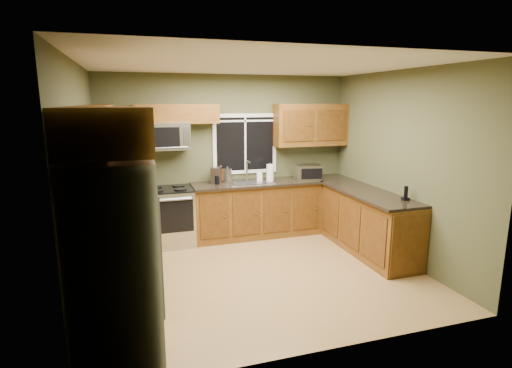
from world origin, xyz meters
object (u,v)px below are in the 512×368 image
kettle (227,174)px  paper_towel_roll (270,173)px  microwave (165,136)px  soap_bottle_a (221,174)px  toaster_oven (308,172)px  cordless_phone (406,196)px  coffee_maker (217,176)px  soap_bottle_c (216,178)px  soap_bottle_b (259,175)px  refrigerator (116,261)px  range (169,216)px

kettle → paper_towel_roll: bearing=-13.6°
microwave → soap_bottle_a: (0.90, 0.09, -0.66)m
toaster_oven → cordless_phone: bearing=-68.5°
kettle → paper_towel_roll: size_ratio=0.87×
toaster_oven → paper_towel_roll: bearing=172.2°
coffee_maker → soap_bottle_c: bearing=88.2°
microwave → paper_towel_roll: 1.82m
soap_bottle_b → toaster_oven: bearing=-10.0°
soap_bottle_a → cordless_phone: 2.94m
refrigerator → microwave: bearing=76.7°
refrigerator → coffee_maker: refrigerator is taller
coffee_maker → cordless_phone: (2.23, -1.88, -0.07)m
paper_towel_roll → soap_bottle_a: (-0.80, 0.22, -0.01)m
coffee_maker → soap_bottle_a: 0.18m
range → coffee_maker: coffee_maker is taller
soap_bottle_a → soap_bottle_c: (-0.10, -0.05, -0.06)m
range → toaster_oven: toaster_oven is taller
toaster_oven → kettle: 1.38m
microwave → soap_bottle_b: bearing=-2.6°
toaster_oven → microwave: bearing=174.8°
range → soap_bottle_a: bearing=14.4°
range → paper_towel_roll: paper_towel_roll is taller
coffee_maker → soap_bottle_b: bearing=-1.7°
paper_towel_roll → soap_bottle_a: 0.83m
soap_bottle_c → soap_bottle_b: bearing=-9.2°
toaster_oven → soap_bottle_a: size_ratio=1.74×
refrigerator → range: size_ratio=1.92×
kettle → soap_bottle_a: 0.11m
range → microwave: bearing=90.0°
soap_bottle_b → paper_towel_roll: bearing=-17.9°
range → soap_bottle_a: soap_bottle_a is taller
microwave → coffee_maker: microwave is taller
range → soap_bottle_c: bearing=13.0°
kettle → soap_bottle_b: size_ratio=1.38×
paper_towel_roll → coffee_maker: bearing=175.2°
refrigerator → soap_bottle_b: refrigerator is taller
toaster_oven → soap_bottle_b: 0.84m
cordless_phone → coffee_maker: bearing=139.9°
refrigerator → coffee_maker: bearing=62.5°
paper_towel_roll → cordless_phone: bearing=-53.6°
coffee_maker → range: bearing=-173.7°
microwave → kettle: microwave is taller
cordless_phone → toaster_oven: bearing=111.5°
refrigerator → paper_towel_roll: 3.67m
toaster_oven → soap_bottle_b: (-0.82, 0.14, -0.03)m
coffee_maker → soap_bottle_b: 0.73m
toaster_oven → coffee_maker: (-1.56, 0.17, -0.01)m
coffee_maker → soap_bottle_a: same height
toaster_oven → kettle: size_ratio=1.70×
microwave → soap_bottle_c: microwave is taller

